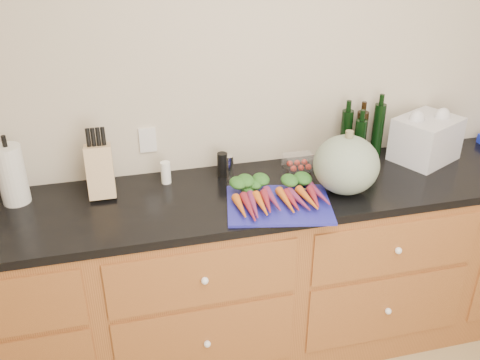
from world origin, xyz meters
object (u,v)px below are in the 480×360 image
object	(u,v)px
squash	(346,165)
paper_towel	(12,175)
carrots	(276,195)
knife_block	(100,171)
tomato_box	(299,162)
cutting_board	(279,205)

from	to	relation	value
squash	paper_towel	xyz separation A→B (m)	(-1.46, 0.26, 0.00)
squash	carrots	bearing A→B (deg)	-176.27
squash	knife_block	size ratio (longest dim) A/B	1.27
carrots	tomato_box	xyz separation A→B (m)	(0.21, 0.29, -0.00)
cutting_board	carrots	world-z (taller)	carrots
paper_towel	cutting_board	bearing A→B (deg)	-15.85
knife_block	tomato_box	bearing A→B (deg)	1.78
carrots	paper_towel	xyz separation A→B (m)	(-1.13, 0.28, 0.10)
cutting_board	tomato_box	bearing A→B (deg)	57.42
knife_block	cutting_board	bearing A→B (deg)	-21.74
cutting_board	squash	xyz separation A→B (m)	(0.33, 0.06, 0.13)
paper_towel	squash	bearing A→B (deg)	-10.09
cutting_board	squash	world-z (taller)	squash
paper_towel	knife_block	xyz separation A→B (m)	(0.37, -0.02, -0.02)
carrots	paper_towel	world-z (taller)	paper_towel
squash	tomato_box	xyz separation A→B (m)	(-0.12, 0.27, -0.10)
tomato_box	cutting_board	bearing A→B (deg)	-122.58
paper_towel	knife_block	size ratio (longest dim) A/B	1.15
paper_towel	knife_block	distance (m)	0.38
carrots	cutting_board	bearing A→B (deg)	-90.00
knife_block	paper_towel	bearing A→B (deg)	176.94
carrots	knife_block	distance (m)	0.80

